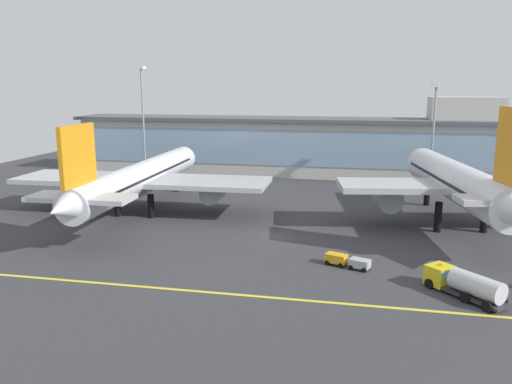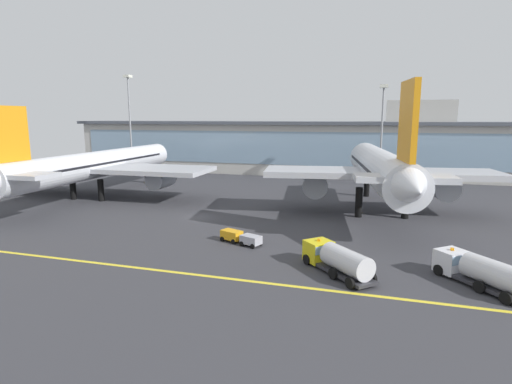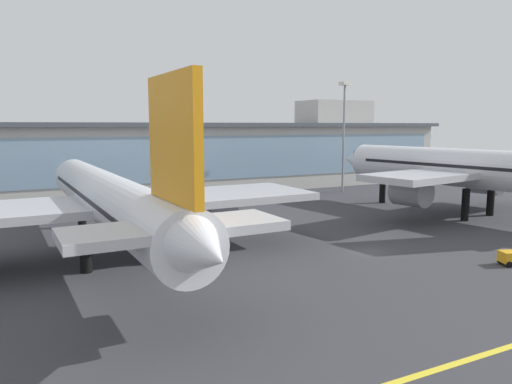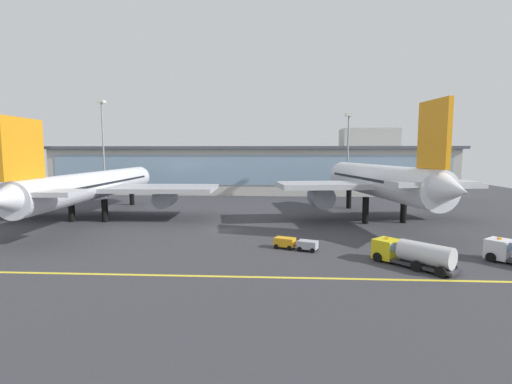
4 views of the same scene
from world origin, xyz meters
The scene contains 9 objects.
ground_plane centered at (0.00, 0.00, 0.00)m, with size 180.00×180.00×0.00m, color #38383D.
taxiway_centreline_stripe centered at (0.00, -22.00, 0.01)m, with size 144.00×0.50×0.01m, color yellow.
terminal_building centered at (1.58, 53.79, 7.60)m, with size 121.18×14.00×19.42m.
airliner_near_left centered at (-25.73, 9.67, 6.19)m, with size 45.10×55.75×16.98m.
airliner_near_right centered at (26.80, 10.84, 7.16)m, with size 37.58×48.48×19.55m.
fuel_tanker_truck centered at (22.99, -17.42, 1.51)m, with size 7.99×8.22×2.90m.
service_truck_far centered at (10.68, -10.94, 0.79)m, with size 5.76×3.55×1.40m.
apron_light_mast_west centered at (26.60, 40.16, 14.77)m, with size 1.80×1.80×22.40m.
apron_light_mast_centre centered at (-39.34, 42.21, 17.03)m, with size 1.80×1.80×26.48m.
Camera 1 is at (11.67, -71.38, 22.05)m, focal length 35.46 mm.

